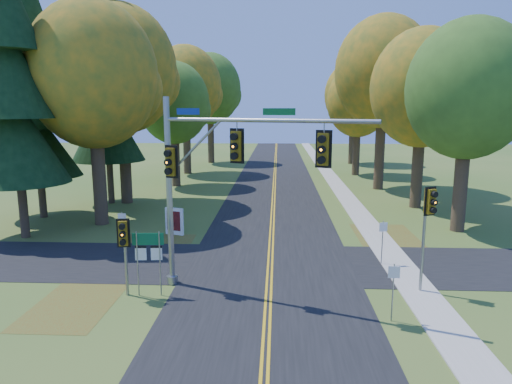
{
  "coord_description": "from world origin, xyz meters",
  "views": [
    {
      "loc": [
        0.33,
        -19.3,
        7.48
      ],
      "look_at": [
        -0.79,
        3.98,
        3.2
      ],
      "focal_mm": 32.0,
      "sensor_mm": 36.0,
      "label": 1
    }
  ],
  "objects_px": {
    "traffic_mast": "(213,169)",
    "info_kiosk": "(174,221)",
    "east_signal_pole": "(429,213)",
    "route_sign_cluster": "(148,251)"
  },
  "relations": [
    {
      "from": "info_kiosk",
      "to": "route_sign_cluster",
      "type": "bearing_deg",
      "value": -63.87
    },
    {
      "from": "east_signal_pole",
      "to": "route_sign_cluster",
      "type": "xyz_separation_m",
      "value": [
        -11.15,
        -0.75,
        -1.49
      ]
    },
    {
      "from": "east_signal_pole",
      "to": "route_sign_cluster",
      "type": "height_order",
      "value": "east_signal_pole"
    },
    {
      "from": "traffic_mast",
      "to": "info_kiosk",
      "type": "bearing_deg",
      "value": 134.21
    },
    {
      "from": "east_signal_pole",
      "to": "route_sign_cluster",
      "type": "bearing_deg",
      "value": 161.19
    },
    {
      "from": "info_kiosk",
      "to": "east_signal_pole",
      "type": "bearing_deg",
      "value": -14.7
    },
    {
      "from": "route_sign_cluster",
      "to": "info_kiosk",
      "type": "bearing_deg",
      "value": 91.93
    },
    {
      "from": "traffic_mast",
      "to": "info_kiosk",
      "type": "height_order",
      "value": "traffic_mast"
    },
    {
      "from": "route_sign_cluster",
      "to": "east_signal_pole",
      "type": "bearing_deg",
      "value": -0.79
    },
    {
      "from": "route_sign_cluster",
      "to": "traffic_mast",
      "type": "bearing_deg",
      "value": 6.21
    }
  ]
}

